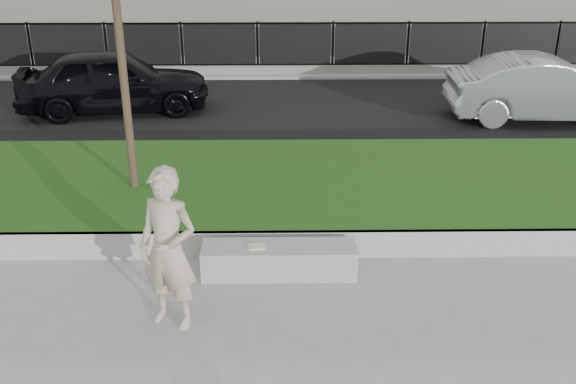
{
  "coord_description": "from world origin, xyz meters",
  "views": [
    {
      "loc": [
        0.01,
        -6.86,
        4.41
      ],
      "look_at": [
        0.13,
        1.2,
        0.93
      ],
      "focal_mm": 40.0,
      "sensor_mm": 36.0,
      "label": 1
    }
  ],
  "objects_px": {
    "book": "(257,247)",
    "car_dark": "(114,81)",
    "car_silver": "(547,89)",
    "man": "(168,249)",
    "stone_bench": "(279,260)"
  },
  "relations": [
    {
      "from": "stone_bench",
      "to": "car_silver",
      "type": "xyz_separation_m",
      "value": [
        6.13,
        6.83,
        0.57
      ]
    },
    {
      "from": "book",
      "to": "car_silver",
      "type": "height_order",
      "value": "car_silver"
    },
    {
      "from": "stone_bench",
      "to": "car_dark",
      "type": "distance_m",
      "value": 8.63
    },
    {
      "from": "car_dark",
      "to": "car_silver",
      "type": "distance_m",
      "value": 10.09
    },
    {
      "from": "man",
      "to": "car_dark",
      "type": "distance_m",
      "value": 9.16
    },
    {
      "from": "car_dark",
      "to": "car_silver",
      "type": "relative_size",
      "value": 1.0
    },
    {
      "from": "man",
      "to": "book",
      "type": "bearing_deg",
      "value": 69.59
    },
    {
      "from": "stone_bench",
      "to": "man",
      "type": "xyz_separation_m",
      "value": [
        -1.24,
        -1.09,
        0.76
      ]
    },
    {
      "from": "book",
      "to": "car_dark",
      "type": "distance_m",
      "value": 8.52
    },
    {
      "from": "man",
      "to": "car_silver",
      "type": "bearing_deg",
      "value": 68.56
    },
    {
      "from": "man",
      "to": "book",
      "type": "xyz_separation_m",
      "value": [
        0.95,
        1.06,
        -0.54
      ]
    },
    {
      "from": "book",
      "to": "stone_bench",
      "type": "bearing_deg",
      "value": 2.42
    },
    {
      "from": "car_dark",
      "to": "car_silver",
      "type": "bearing_deg",
      "value": -104.05
    },
    {
      "from": "man",
      "to": "car_dark",
      "type": "bearing_deg",
      "value": 128.53
    },
    {
      "from": "car_silver",
      "to": "man",
      "type": "bearing_deg",
      "value": 139.51
    }
  ]
}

